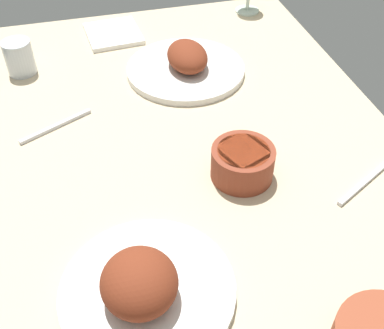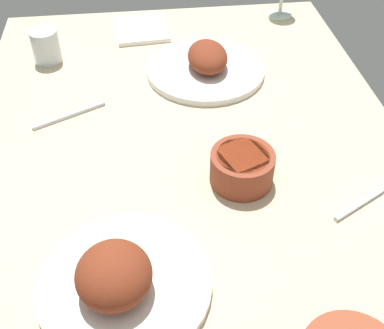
# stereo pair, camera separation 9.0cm
# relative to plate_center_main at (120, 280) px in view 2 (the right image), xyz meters

# --- Properties ---
(dining_table) EXTENTS (1.40, 0.90, 0.04)m
(dining_table) POSITION_rel_plate_center_main_xyz_m (0.24, -0.14, -0.05)
(dining_table) COLOR #C6B28E
(dining_table) RESTS_ON ground
(plate_center_main) EXTENTS (0.27, 0.27, 0.09)m
(plate_center_main) POSITION_rel_plate_center_main_xyz_m (0.00, 0.00, 0.00)
(plate_center_main) COLOR silver
(plate_center_main) RESTS_ON dining_table
(plate_near_viewer) EXTENTS (0.29, 0.29, 0.07)m
(plate_near_viewer) POSITION_rel_plate_center_main_xyz_m (0.59, -0.21, -0.01)
(plate_near_viewer) COLOR silver
(plate_near_viewer) RESTS_ON dining_table
(bowl_sauce) EXTENTS (0.12, 0.12, 0.06)m
(bowl_sauce) POSITION_rel_plate_center_main_xyz_m (0.21, -0.23, 0.00)
(bowl_sauce) COLOR brown
(bowl_sauce) RESTS_ON dining_table
(water_tumbler) EXTENTS (0.07, 0.07, 0.08)m
(water_tumbler) POSITION_rel_plate_center_main_xyz_m (0.69, 0.17, 0.01)
(water_tumbler) COLOR silver
(water_tumbler) RESTS_ON dining_table
(folded_napkin) EXTENTS (0.16, 0.15, 0.01)m
(folded_napkin) POSITION_rel_plate_center_main_xyz_m (0.82, -0.07, -0.02)
(folded_napkin) COLOR white
(folded_napkin) RESTS_ON dining_table
(fork_loose) EXTENTS (0.09, 0.16, 0.01)m
(fork_loose) POSITION_rel_plate_center_main_xyz_m (0.13, -0.45, -0.03)
(fork_loose) COLOR silver
(fork_loose) RESTS_ON dining_table
(spoon_loose) EXTENTS (0.08, 0.15, 0.01)m
(spoon_loose) POSITION_rel_plate_center_main_xyz_m (0.45, 0.11, -0.03)
(spoon_loose) COLOR silver
(spoon_loose) RESTS_ON dining_table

